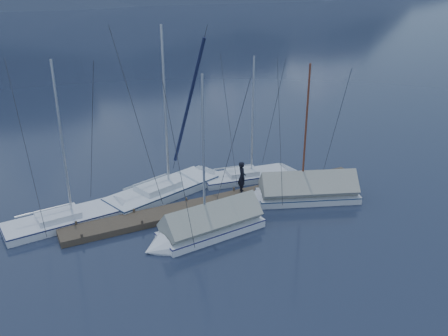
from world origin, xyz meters
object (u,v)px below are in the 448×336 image
Objects in this scene: sailboat_open_mid at (176,187)px; person at (242,177)px; sailboat_covered_near at (299,193)px; sailboat_open_left at (82,216)px; sailboat_covered_far at (203,228)px; sailboat_open_right at (258,175)px.

sailboat_open_mid is 5.69× the size of person.
sailboat_open_mid is 4.18m from person.
sailboat_open_mid is 1.22× the size of sailboat_covered_near.
person is (3.01, -2.70, 1.08)m from sailboat_open_mid.
sailboat_open_left is 6.71m from sailboat_covered_far.
sailboat_covered_near is at bearing -106.40° from person.
sailboat_open_left reaches higher than sailboat_open_right.
sailboat_covered_far reaches higher than sailboat_open_right.
sailboat_open_left is at bearing -176.98° from sailboat_open_right.
sailboat_covered_far is (4.98, -4.49, 0.27)m from sailboat_open_left.
sailboat_open_left is 1.10× the size of sailboat_open_right.
person is (-2.76, 1.79, 0.84)m from sailboat_covered_near.
sailboat_covered_near is 6.75m from sailboat_covered_far.
sailboat_open_mid reaches higher than sailboat_open_right.
sailboat_open_mid is at bearing 81.44° from sailboat_covered_far.
sailboat_open_left is 12.06m from sailboat_covered_near.
sailboat_open_mid reaches higher than sailboat_covered_far.
person is at bearing -138.28° from sailboat_open_right.
sailboat_covered_far is 4.98m from person.
sailboat_covered_far is at bearing -98.56° from sailboat_open_mid.
sailboat_open_left is 1.07× the size of sailboat_covered_near.
sailboat_covered_near is 4.66× the size of person.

